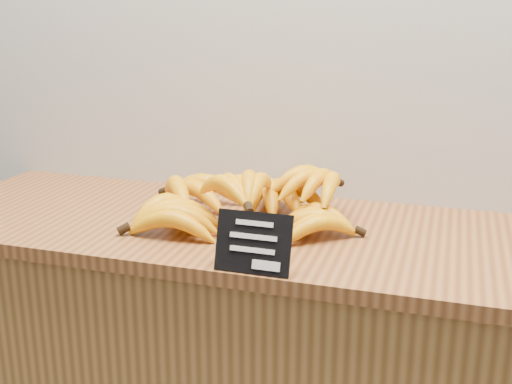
% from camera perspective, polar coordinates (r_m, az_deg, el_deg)
% --- Properties ---
extents(counter_top, '(1.57, 0.54, 0.03)m').
position_cam_1_polar(counter_top, '(1.42, 0.60, -3.52)').
color(counter_top, '#925A2D').
rests_on(counter_top, counter).
extents(chalkboard_sign, '(0.14, 0.04, 0.11)m').
position_cam_1_polar(chalkboard_sign, '(1.16, -0.25, -4.55)').
color(chalkboard_sign, black).
rests_on(chalkboard_sign, counter_top).
extents(banana_pile, '(0.52, 0.36, 0.12)m').
position_cam_1_polar(banana_pile, '(1.43, -0.52, -0.65)').
color(banana_pile, '#EDA709').
rests_on(banana_pile, counter_top).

